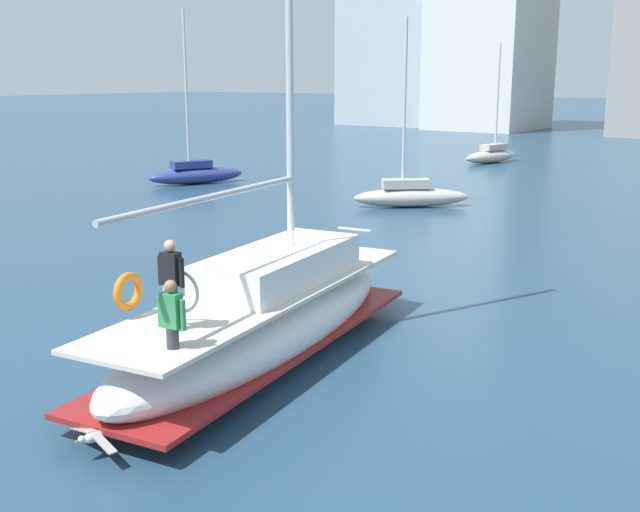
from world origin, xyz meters
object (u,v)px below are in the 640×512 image
at_px(moored_cutter_right, 410,194).
at_px(seagull, 92,437).
at_px(moored_cutter_left, 196,173).
at_px(main_sailboat, 265,316).
at_px(moored_catamaran, 492,154).

distance_m(moored_cutter_right, seagull, 24.47).
height_order(moored_cutter_left, moored_cutter_right, moored_cutter_left).
relative_size(main_sailboat, moored_catamaran, 1.68).
height_order(moored_catamaran, moored_cutter_right, moored_cutter_right).
distance_m(main_sailboat, moored_cutter_right, 19.66).
xyz_separation_m(moored_cutter_left, moored_cutter_right, (13.14, 0.12, -0.03)).
bearing_deg(main_sailboat, moored_cutter_right, 110.52).
bearing_deg(moored_cutter_left, seagull, -48.25).
height_order(moored_catamaran, seagull, moored_catamaran).
bearing_deg(moored_catamaran, moored_cutter_left, -114.55).
distance_m(main_sailboat, moored_catamaran, 39.09).
bearing_deg(seagull, main_sailboat, 97.43).
bearing_deg(moored_cutter_left, moored_cutter_right, 0.54).
xyz_separation_m(main_sailboat, moored_catamaran, (-11.30, 37.42, -0.35)).
distance_m(main_sailboat, moored_cutter_left, 27.13).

